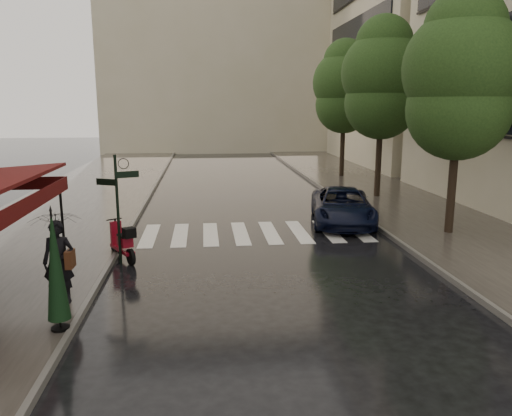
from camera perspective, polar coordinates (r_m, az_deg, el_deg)
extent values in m
plane|color=black|center=(11.87, -11.63, -10.48)|extent=(120.00, 120.00, 0.00)
cube|color=#38332D|center=(24.05, -19.66, 0.56)|extent=(6.00, 60.00, 0.12)
cube|color=#38332D|center=(25.05, 15.23, 1.26)|extent=(5.50, 60.00, 0.12)
cube|color=#595651|center=(23.51, -12.42, 0.77)|extent=(0.12, 60.00, 0.16)
cube|color=#595651|center=(24.18, 9.03, 1.20)|extent=(0.12, 60.00, 0.16)
cube|color=silver|center=(17.62, -12.07, -3.10)|extent=(0.50, 3.20, 0.01)
cube|color=silver|center=(17.54, -8.66, -3.04)|extent=(0.50, 3.20, 0.01)
cube|color=silver|center=(17.52, -5.22, -2.97)|extent=(0.50, 3.20, 0.01)
cube|color=silver|center=(17.56, -1.79, -2.89)|extent=(0.50, 3.20, 0.01)
cube|color=silver|center=(17.66, 1.61, -2.80)|extent=(0.50, 3.20, 0.01)
cube|color=silver|center=(17.83, 4.96, -2.70)|extent=(0.50, 3.20, 0.01)
cube|color=silver|center=(18.06, 8.24, -2.60)|extent=(0.50, 3.20, 0.01)
cube|color=silver|center=(18.34, 11.43, -2.49)|extent=(0.50, 3.20, 0.01)
cube|color=#4D0D0B|center=(11.29, -25.21, -0.07)|extent=(0.04, 7.00, 0.35)
cylinder|color=black|center=(14.57, -21.24, -1.54)|extent=(0.07, 0.07, 2.35)
cylinder|color=black|center=(14.44, -15.51, -0.24)|extent=(0.08, 0.08, 3.10)
cube|color=black|center=(14.23, -14.53, 3.73)|extent=(0.62, 0.26, 0.18)
cube|color=black|center=(14.35, -16.79, 2.87)|extent=(0.56, 0.29, 0.18)
cube|color=tan|center=(40.27, 17.21, 18.11)|extent=(8.00, 16.00, 18.50)
cube|color=tan|center=(49.29, -4.11, 18.20)|extent=(22.00, 6.00, 20.00)
cylinder|color=black|center=(18.15, 21.61, 3.98)|extent=(0.28, 0.28, 4.26)
sphere|color=#1B3312|center=(18.02, 22.11, 10.45)|extent=(3.40, 3.40, 3.40)
sphere|color=#1B3312|center=(18.05, 22.43, 14.55)|extent=(3.80, 3.80, 3.80)
sphere|color=#1B3312|center=(18.17, 22.75, 18.36)|extent=(2.60, 2.60, 2.60)
cylinder|color=black|center=(24.48, 13.88, 6.53)|extent=(0.28, 0.28, 4.48)
sphere|color=#1B3312|center=(24.40, 14.13, 11.59)|extent=(3.40, 3.40, 3.40)
sphere|color=#1B3312|center=(24.44, 14.29, 14.77)|extent=(3.80, 3.80, 3.80)
sphere|color=#1B3312|center=(24.55, 14.45, 17.75)|extent=(2.60, 2.60, 2.60)
cylinder|color=black|center=(31.20, 9.87, 7.65)|extent=(0.28, 0.28, 4.37)
sphere|color=#1B3312|center=(31.12, 10.00, 11.52)|extent=(3.40, 3.40, 3.40)
sphere|color=#1B3312|center=(31.15, 10.09, 13.96)|extent=(3.80, 3.80, 3.80)
sphere|color=#1B3312|center=(31.23, 10.18, 16.24)|extent=(2.60, 2.60, 2.60)
imported|color=black|center=(11.82, -21.62, -5.78)|extent=(0.70, 0.47, 1.86)
imported|color=black|center=(11.55, -22.04, -0.45)|extent=(1.15, 1.17, 1.01)
cube|color=#482513|center=(11.72, -20.48, -5.48)|extent=(0.16, 0.35, 0.40)
cylinder|color=black|center=(14.52, -14.11, -5.45)|extent=(0.32, 0.46, 0.47)
cylinder|color=black|center=(15.63, -15.80, -4.31)|extent=(0.32, 0.46, 0.47)
cube|color=maroon|center=(15.07, -15.04, -4.55)|extent=(0.88, 1.25, 0.10)
cube|color=maroon|center=(14.77, -14.76, -3.68)|extent=(0.53, 0.62, 0.28)
cube|color=maroon|center=(15.38, -15.71, -2.82)|extent=(0.33, 0.26, 0.74)
cylinder|color=black|center=(15.38, -15.92, -1.24)|extent=(0.41, 0.26, 0.04)
cube|color=black|center=(14.36, -14.29, -2.75)|extent=(0.42, 0.41, 0.28)
imported|color=black|center=(19.19, 9.83, 0.22)|extent=(3.02, 5.09, 1.33)
cylinder|color=black|center=(10.76, -21.43, -12.64)|extent=(0.36, 0.36, 0.05)
cylinder|color=black|center=(10.35, -21.92, -6.63)|extent=(0.04, 0.04, 2.32)
cone|color=black|center=(10.31, -21.97, -6.01)|extent=(0.43, 0.43, 2.21)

